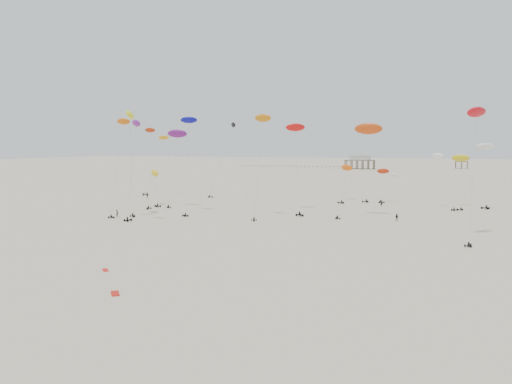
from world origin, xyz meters
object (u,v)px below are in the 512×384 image
(pavilion_small, at_px, (462,164))
(spectator_0, at_px, (117,217))
(rig_4, at_px, (296,144))
(rig_9, at_px, (482,154))
(rig_0, at_px, (158,155))
(pavilion_main, at_px, (360,163))

(pavilion_small, relative_size, spectator_0, 4.18)
(rig_4, relative_size, rig_9, 1.34)
(pavilion_small, bearing_deg, spectator_0, -107.92)
(rig_9, bearing_deg, rig_4, 121.30)
(rig_0, bearing_deg, rig_4, 143.23)
(rig_0, xyz_separation_m, rig_9, (101.93, -6.47, 0.79))
(spectator_0, bearing_deg, rig_0, -14.39)
(pavilion_main, distance_m, rig_4, 238.40)
(pavilion_main, xyz_separation_m, pavilion_small, (70.00, 30.00, -0.74))
(pavilion_main, relative_size, pavilion_small, 2.33)
(pavilion_small, relative_size, rig_0, 0.43)
(pavilion_main, xyz_separation_m, rig_4, (12.84, -237.67, 13.44))
(pavilion_small, distance_m, spectator_0, 308.36)
(pavilion_small, xyz_separation_m, rig_4, (-57.16, -267.67, 14.18))
(pavilion_main, height_order, rig_4, rig_4)
(rig_0, height_order, rig_9, rig_0)
(rig_0, height_order, rig_4, rig_4)
(spectator_0, bearing_deg, pavilion_small, -51.65)
(pavilion_main, distance_m, spectator_0, 264.59)
(pavilion_main, relative_size, spectator_0, 9.75)
(rig_9, distance_m, spectator_0, 96.16)
(pavilion_small, relative_size, rig_4, 0.37)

